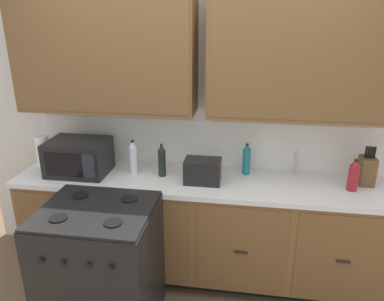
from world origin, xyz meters
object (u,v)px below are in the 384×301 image
bottle_red (354,175)px  knife_block (367,170)px  bottle_clear (133,157)px  stove_range (101,267)px  bottle_dark (162,160)px  microwave (79,157)px  bottle_teal (247,159)px  paper_towel_roll (43,150)px  toaster (203,171)px

bottle_red → knife_block: bearing=45.0°
bottle_red → bottle_clear: bearing=178.1°
stove_range → bottle_dark: bearing=65.2°
microwave → bottle_teal: 1.38m
bottle_red → bottle_teal: bearing=166.6°
bottle_dark → paper_towel_roll: bearing=175.8°
knife_block → paper_towel_roll: (-2.66, -0.00, 0.01)m
microwave → bottle_red: bearing=0.1°
bottle_dark → knife_block: bearing=3.0°
microwave → bottle_dark: (0.69, 0.05, -0.01)m
stove_range → bottle_red: bearing=19.0°
paper_towel_roll → stove_range: bearing=-43.3°
toaster → knife_block: size_ratio=0.90×
toaster → bottle_dark: bearing=167.3°
paper_towel_roll → bottle_red: 2.54m
microwave → bottle_red: 2.15m
paper_towel_roll → bottle_clear: (0.83, -0.07, 0.01)m
paper_towel_roll → bottle_clear: 0.83m
bottle_red → paper_towel_roll: bearing=177.2°
stove_range → bottle_dark: (0.30, 0.65, 0.58)m
toaster → bottle_teal: bottle_teal is taller
stove_range → bottle_dark: 0.92m
bottle_dark → bottle_red: 1.46m
bottle_teal → paper_towel_roll: bearing=-177.9°
bottle_dark → toaster: bearing=-12.7°
stove_range → knife_block: size_ratio=3.06×
toaster → bottle_clear: size_ratio=0.98×
microwave → toaster: bearing=-1.7°
knife_block → bottle_teal: (-0.91, 0.06, 0.01)m
toaster → paper_towel_roll: (-1.42, 0.16, 0.03)m
paper_towel_roll → bottle_dark: (1.07, -0.08, 0.00)m
stove_range → microwave: microwave is taller
toaster → bottle_red: size_ratio=1.13×
bottle_teal → microwave: bearing=-172.1°
paper_towel_roll → bottle_teal: size_ratio=0.99×
microwave → bottle_clear: (0.45, 0.06, -0.00)m
microwave → bottle_teal: microwave is taller
microwave → bottle_teal: size_ratio=1.83×
toaster → bottle_dark: (-0.34, 0.08, 0.04)m
paper_towel_roll → bottle_teal: (1.75, 0.06, -0.00)m
toaster → paper_towel_roll: bearing=173.7°
microwave → bottle_teal: bearing=7.9°
toaster → bottle_clear: 0.59m
stove_range → bottle_dark: size_ratio=3.50×
knife_block → bottle_clear: (-1.83, -0.07, 0.02)m
stove_range → bottle_clear: 0.89m
knife_block → bottle_teal: size_ratio=1.18×
paper_towel_roll → bottle_dark: bearing=-4.2°
toaster → bottle_red: (1.12, 0.03, 0.03)m
bottle_red → bottle_clear: size_ratio=0.86×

